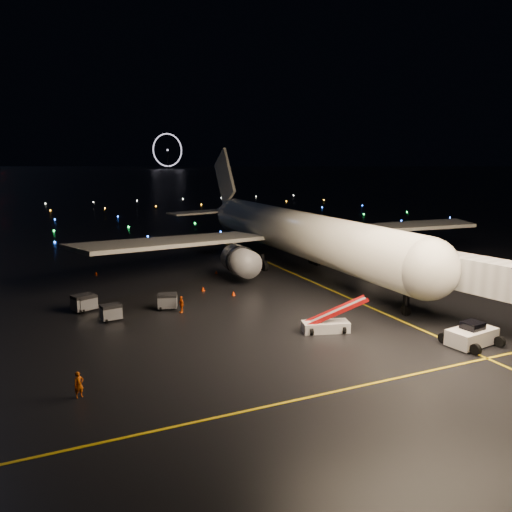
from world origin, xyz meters
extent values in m
plane|color=black|center=(0.00, 300.00, 0.00)|extent=(2000.00, 2000.00, 0.00)
cube|color=gold|center=(12.00, 15.00, 0.01)|extent=(0.25, 80.00, 0.02)
cube|color=gold|center=(-5.00, -10.00, 0.01)|extent=(60.00, 0.25, 0.02)
cube|color=silver|center=(13.13, -7.36, 1.01)|extent=(4.49, 2.77, 2.01)
imported|color=#EC590C|center=(-17.60, -3.92, 0.88)|extent=(0.74, 0.60, 1.76)
imported|color=#EC590C|center=(-6.56, 11.20, 0.85)|extent=(0.58, 1.06, 1.71)
cone|color=#FE3800|center=(0.59, 15.02, 0.26)|extent=(0.53, 0.53, 0.53)
cone|color=#FE3800|center=(2.41, 26.08, 0.23)|extent=(0.50, 0.50, 0.46)
cone|color=#FE3800|center=(-1.97, 18.32, 0.26)|extent=(0.48, 0.48, 0.52)
cone|color=#FE3800|center=(-12.51, 32.10, 0.23)|extent=(0.53, 0.53, 0.46)
cube|color=gray|center=(-7.54, 12.90, 0.82)|extent=(2.24, 1.88, 1.63)
cube|color=gray|center=(-13.42, 11.49, 0.78)|extent=(2.03, 1.57, 1.56)
cube|color=gray|center=(-15.29, 15.72, 0.81)|extent=(2.28, 1.97, 1.62)
cube|color=gray|center=(-15.60, 15.73, 0.86)|extent=(2.44, 2.13, 1.73)
camera|label=1|loc=(-19.29, -36.13, 15.30)|focal=35.00mm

